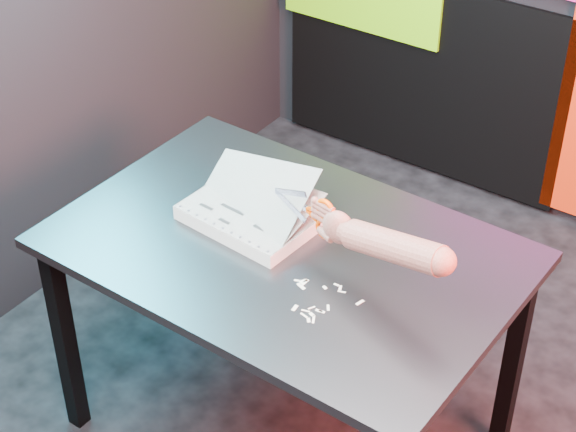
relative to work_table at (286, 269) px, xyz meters
The scene contains 6 objects.
room 0.77m from the work_table, 19.70° to the left, with size 3.01×3.01×2.71m.
work_table is the anchor object (origin of this frame).
printout_stack 0.18m from the work_table, 165.15° to the left, with size 0.38×0.29×0.19m.
scissors 0.25m from the work_table, ahead, with size 0.22×0.05×0.13m.
hand_forearm 0.42m from the work_table, ahead, with size 0.44×0.13×0.16m.
paper_clippings 0.25m from the work_table, 36.50° to the right, with size 0.20×0.17×0.00m.
Camera 1 is at (0.86, -1.83, 2.36)m, focal length 60.00 mm.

